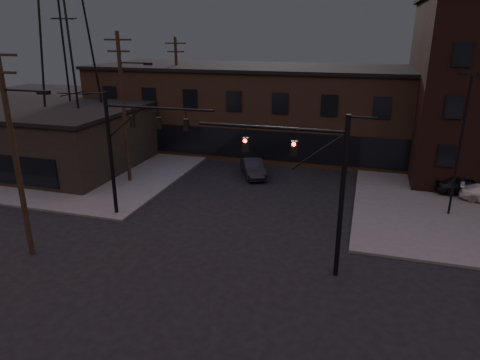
# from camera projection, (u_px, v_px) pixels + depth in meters

# --- Properties ---
(ground) EXTENTS (140.00, 140.00, 0.00)m
(ground) POSITION_uv_depth(u_px,v_px,m) (177.00, 304.00, 18.88)
(ground) COLOR black
(ground) RESTS_ON ground
(sidewalk_nw) EXTENTS (30.00, 30.00, 0.15)m
(sidewalk_nw) POSITION_uv_depth(u_px,v_px,m) (72.00, 147.00, 44.72)
(sidewalk_nw) COLOR #474744
(sidewalk_nw) RESTS_ON ground
(building_row) EXTENTS (40.00, 12.00, 8.00)m
(building_row) POSITION_uv_depth(u_px,v_px,m) (292.00, 110.00, 42.95)
(building_row) COLOR #4A3427
(building_row) RESTS_ON ground
(building_left) EXTENTS (16.00, 12.00, 5.00)m
(building_left) POSITION_uv_depth(u_px,v_px,m) (45.00, 138.00, 37.95)
(building_left) COLOR black
(building_left) RESTS_ON ground
(traffic_signal_near) EXTENTS (7.12, 0.24, 8.00)m
(traffic_signal_near) POSITION_uv_depth(u_px,v_px,m) (318.00, 179.00, 19.91)
(traffic_signal_near) COLOR black
(traffic_signal_near) RESTS_ON ground
(traffic_signal_far) EXTENTS (7.12, 0.24, 8.00)m
(traffic_signal_far) POSITION_uv_depth(u_px,v_px,m) (128.00, 142.00, 26.30)
(traffic_signal_far) COLOR black
(traffic_signal_far) RESTS_ON ground
(utility_pole_near) EXTENTS (3.70, 0.28, 11.00)m
(utility_pole_near) POSITION_uv_depth(u_px,v_px,m) (15.00, 149.00, 21.32)
(utility_pole_near) COLOR black
(utility_pole_near) RESTS_ON ground
(utility_pole_mid) EXTENTS (3.70, 0.28, 11.50)m
(utility_pole_mid) POSITION_uv_depth(u_px,v_px,m) (124.00, 106.00, 32.38)
(utility_pole_mid) COLOR black
(utility_pole_mid) RESTS_ON ground
(utility_pole_far) EXTENTS (2.20, 0.28, 11.00)m
(utility_pole_far) POSITION_uv_depth(u_px,v_px,m) (178.00, 91.00, 43.65)
(utility_pole_far) COLOR black
(utility_pole_far) RESTS_ON ground
(transmission_tower) EXTENTS (7.00, 7.00, 25.00)m
(transmission_tower) POSITION_uv_depth(u_px,v_px,m) (63.00, 19.00, 35.97)
(transmission_tower) COLOR black
(transmission_tower) RESTS_ON ground
(lot_light_a) EXTENTS (1.50, 0.28, 9.14)m
(lot_light_a) POSITION_uv_depth(u_px,v_px,m) (462.00, 133.00, 26.27)
(lot_light_a) COLOR black
(lot_light_a) RESTS_ON ground
(parked_car_lot_a) EXTENTS (4.53, 2.64, 1.45)m
(parked_car_lot_a) POSITION_uv_depth(u_px,v_px,m) (464.00, 184.00, 31.38)
(parked_car_lot_a) COLOR black
(parked_car_lot_a) RESTS_ON sidewalk_ne
(car_crossing) EXTENTS (3.31, 4.75, 1.48)m
(car_crossing) POSITION_uv_depth(u_px,v_px,m) (253.00, 167.00, 35.65)
(car_crossing) COLOR black
(car_crossing) RESTS_ON ground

